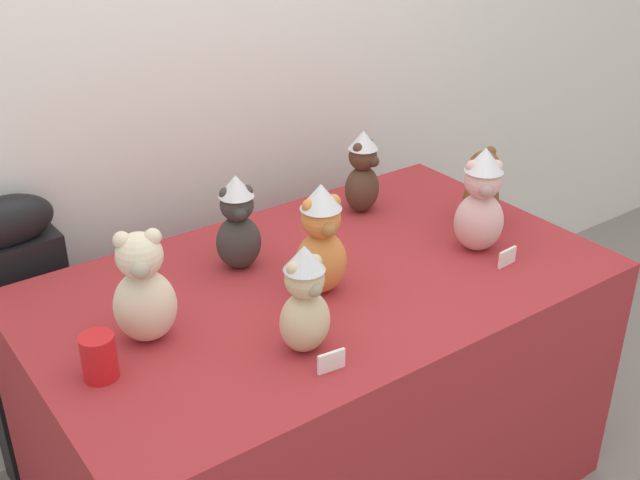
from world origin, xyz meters
The scene contains 13 objects.
wall_back centered at (0.00, 0.97, 1.30)m, with size 7.00×0.08×2.60m, color white.
display_table centered at (0.00, 0.25, 0.39)m, with size 1.59×0.94×0.79m, color maroon.
instrument_case centered at (-0.66, 0.85, 0.50)m, with size 0.28×0.13×0.99m.
teddy_bear_cream centered at (-0.51, 0.26, 0.92)m, with size 0.19×0.18×0.30m.
teddy_bear_cocoa centered at (0.37, 0.53, 0.92)m, with size 0.15×0.14×0.27m.
teddy_bear_charcoal centered at (-0.15, 0.44, 0.92)m, with size 0.15×0.14×0.28m.
teddy_bear_sand centered at (-0.22, 0.00, 0.92)m, with size 0.13×0.11×0.28m.
teddy_bear_ginger centered at (-0.04, 0.20, 0.94)m, with size 0.16×0.14×0.31m.
teddy_bear_chestnut centered at (0.61, 0.24, 0.90)m, with size 0.15×0.13×0.25m.
teddy_bear_blush centered at (0.48, 0.12, 0.94)m, with size 0.19×0.18×0.32m.
party_cup_red centered at (-0.66, 0.18, 0.84)m, with size 0.08×0.08×0.11m, color red.
name_card_front_left centered at (0.48, 0.00, 0.81)m, with size 0.07×0.01×0.05m, color white.
name_card_front_middle centered at (-0.22, -0.11, 0.81)m, with size 0.07×0.01×0.05m, color white.
Camera 1 is at (-1.10, -1.28, 1.89)m, focal length 44.31 mm.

